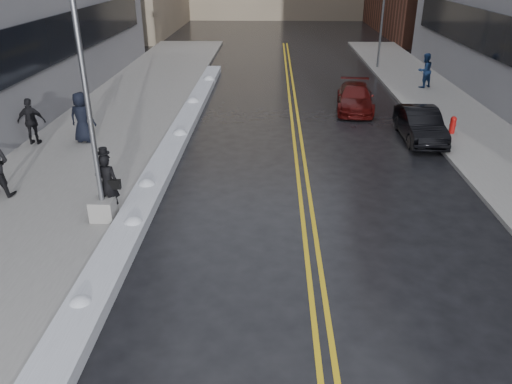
# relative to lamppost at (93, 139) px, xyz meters

# --- Properties ---
(ground) EXTENTS (160.00, 160.00, 0.00)m
(ground) POSITION_rel_lamppost_xyz_m (3.30, -2.00, -2.53)
(ground) COLOR black
(ground) RESTS_ON ground
(sidewalk_west) EXTENTS (5.50, 50.00, 0.15)m
(sidewalk_west) POSITION_rel_lamppost_xyz_m (-2.45, 8.00, -2.46)
(sidewalk_west) COLOR gray
(sidewalk_west) RESTS_ON ground
(sidewalk_east) EXTENTS (4.00, 50.00, 0.15)m
(sidewalk_east) POSITION_rel_lamppost_xyz_m (13.30, 8.00, -2.46)
(sidewalk_east) COLOR gray
(sidewalk_east) RESTS_ON ground
(lane_line_left) EXTENTS (0.12, 50.00, 0.01)m
(lane_line_left) POSITION_rel_lamppost_xyz_m (5.65, 8.00, -2.53)
(lane_line_left) COLOR gold
(lane_line_left) RESTS_ON ground
(lane_line_right) EXTENTS (0.12, 50.00, 0.01)m
(lane_line_right) POSITION_rel_lamppost_xyz_m (5.95, 8.00, -2.53)
(lane_line_right) COLOR gold
(lane_line_right) RESTS_ON ground
(snow_ridge) EXTENTS (0.90, 30.00, 0.34)m
(snow_ridge) POSITION_rel_lamppost_xyz_m (0.85, 6.00, -2.36)
(snow_ridge) COLOR silver
(snow_ridge) RESTS_ON ground
(lamppost) EXTENTS (0.65, 0.65, 7.62)m
(lamppost) POSITION_rel_lamppost_xyz_m (0.00, 0.00, 0.00)
(lamppost) COLOR gray
(lamppost) RESTS_ON sidewalk_west
(fire_hydrant) EXTENTS (0.26, 0.26, 0.73)m
(fire_hydrant) POSITION_rel_lamppost_xyz_m (12.30, 8.00, -1.98)
(fire_hydrant) COLOR maroon
(fire_hydrant) RESTS_ON sidewalk_east
(traffic_signal) EXTENTS (0.16, 0.20, 6.00)m
(traffic_signal) POSITION_rel_lamppost_xyz_m (11.80, 22.00, 0.87)
(traffic_signal) COLOR gray
(traffic_signal) RESTS_ON sidewalk_east
(pedestrian_fedora) EXTENTS (0.73, 0.52, 1.85)m
(pedestrian_fedora) POSITION_rel_lamppost_xyz_m (0.10, 0.32, -1.46)
(pedestrian_fedora) COLOR black
(pedestrian_fedora) RESTS_ON sidewalk_west
(pedestrian_c) EXTENTS (1.04, 0.74, 2.01)m
(pedestrian_c) POSITION_rel_lamppost_xyz_m (-2.77, 6.44, -1.38)
(pedestrian_c) COLOR black
(pedestrian_c) RESTS_ON sidewalk_west
(pedestrian_d) EXTENTS (1.10, 0.52, 1.83)m
(pedestrian_d) POSITION_rel_lamppost_xyz_m (-4.67, 6.13, -1.47)
(pedestrian_d) COLOR black
(pedestrian_d) RESTS_ON sidewalk_west
(pedestrian_east) EXTENTS (1.16, 1.08, 1.90)m
(pedestrian_east) POSITION_rel_lamppost_xyz_m (13.28, 16.22, -1.44)
(pedestrian_east) COLOR navy
(pedestrian_east) RESTS_ON sidewalk_east
(car_black) EXTENTS (1.43, 4.02, 1.32)m
(car_black) POSITION_rel_lamppost_xyz_m (10.80, 7.53, -1.87)
(car_black) COLOR black
(car_black) RESTS_ON ground
(car_maroon) EXTENTS (2.19, 4.41, 1.23)m
(car_maroon) POSITION_rel_lamppost_xyz_m (8.80, 11.95, -1.92)
(car_maroon) COLOR #3E0A09
(car_maroon) RESTS_ON ground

